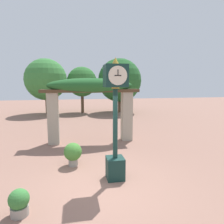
% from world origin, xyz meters
% --- Properties ---
extents(ground_plane, '(60.00, 60.00, 0.00)m').
position_xyz_m(ground_plane, '(0.00, 0.00, 0.00)').
color(ground_plane, '#8E6656').
extents(pedestal_clock, '(0.62, 0.67, 3.57)m').
position_xyz_m(pedestal_clock, '(0.36, 0.28, 1.96)').
color(pedestal_clock, '#14332D').
rests_on(pedestal_clock, ground).
extents(pergola, '(4.65, 1.10, 3.09)m').
position_xyz_m(pergola, '(0.00, 4.25, 2.33)').
color(pergola, '#A89E89').
rests_on(pergola, ground).
extents(potted_plant_near_left, '(0.62, 0.62, 0.82)m').
position_xyz_m(potted_plant_near_left, '(-0.89, 1.48, 0.47)').
color(potted_plant_near_left, gray).
rests_on(potted_plant_near_left, ground).
extents(potted_plant_near_right, '(0.44, 0.44, 0.60)m').
position_xyz_m(potted_plant_near_right, '(-2.04, -0.98, 0.31)').
color(potted_plant_near_right, gray).
rests_on(potted_plant_near_right, ground).
extents(tree_line, '(10.80, 4.26, 5.18)m').
position_xyz_m(tree_line, '(0.56, 13.83, 3.10)').
color(tree_line, brown).
rests_on(tree_line, ground).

